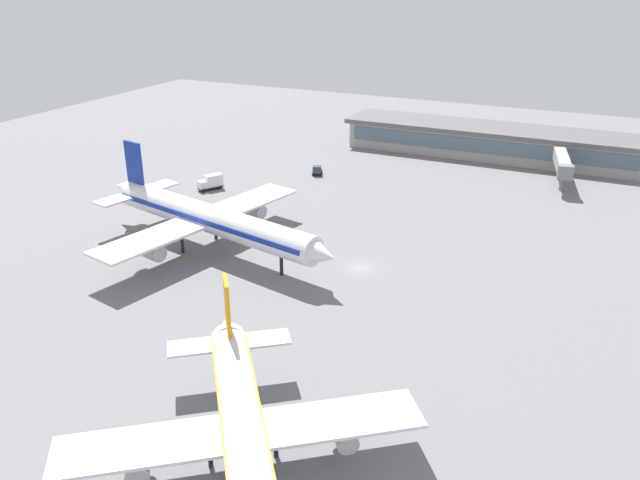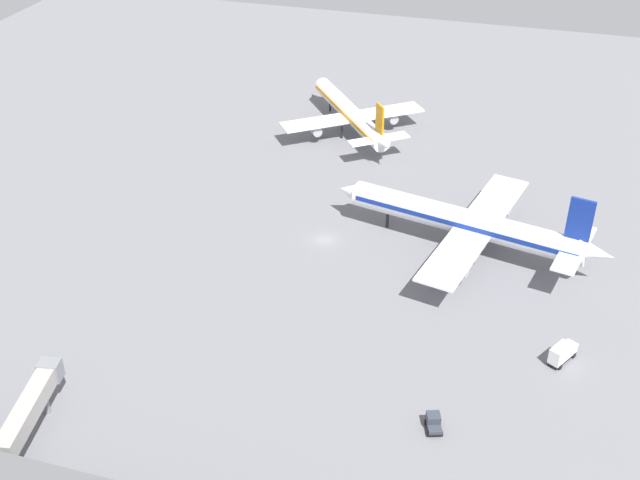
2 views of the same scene
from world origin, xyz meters
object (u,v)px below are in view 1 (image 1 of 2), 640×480
airplane_taxiing (244,438)px  baggage_tug (317,170)px  airplane_at_gate (209,218)px  catering_truck (211,182)px

airplane_taxiing → baggage_tug: 99.04m
airplane_at_gate → baggage_tug: airplane_at_gate is taller
baggage_tug → airplane_at_gate: bearing=-16.9°
airplane_at_gate → airplane_taxiing: size_ratio=1.41×
airplane_at_gate → catering_truck: size_ratio=9.17×
baggage_tug → airplane_taxiing: bearing=2.1°
catering_truck → baggage_tug: bearing=169.7°
airplane_at_gate → baggage_tug: size_ratio=14.59×
airplane_taxiing → airplane_at_gate: bearing=-179.8°
airplane_taxiing → catering_truck: size_ratio=6.51×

